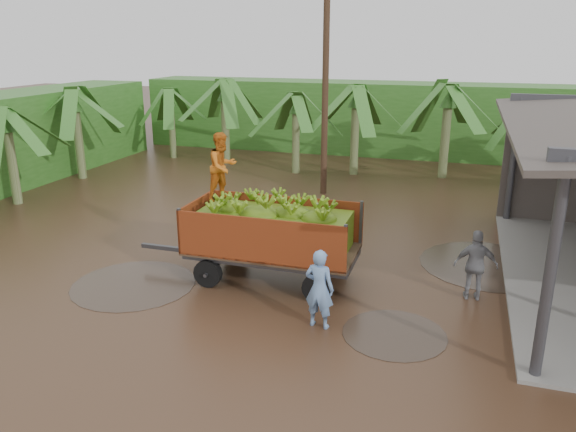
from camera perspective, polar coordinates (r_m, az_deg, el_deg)
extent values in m
plane|color=black|center=(14.89, 1.65, -5.06)|extent=(100.00, 100.00, 0.00)
cube|color=#2D661E|center=(30.04, 6.43, 9.98)|extent=(22.00, 3.00, 3.60)
cube|color=#47474C|center=(15.00, -11.92, -3.24)|extent=(1.63, 0.11, 0.11)
imported|color=#CB6617|center=(13.86, -6.67, 5.00)|extent=(0.94, 1.02, 1.68)
imported|color=#6D93C7|center=(11.58, 3.21, -7.39)|extent=(0.67, 0.49, 1.70)
imported|color=gray|center=(13.46, 18.54, -4.77)|extent=(1.00, 0.49, 1.65)
cylinder|color=#47301E|center=(21.15, 3.81, 12.90)|extent=(0.24, 0.24, 8.02)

